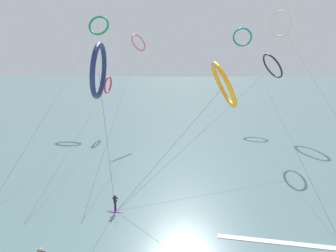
{
  "coord_description": "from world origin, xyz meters",
  "views": [
    {
      "loc": [
        0.95,
        -6.48,
        13.29
      ],
      "look_at": [
        0.0,
        23.89,
        5.93
      ],
      "focal_mm": 29.79,
      "sensor_mm": 36.0,
      "label": 1
    }
  ],
  "objects_px": {
    "kite_ivory": "(280,24)",
    "kite_coral": "(138,43)",
    "kite_amber": "(224,85)",
    "kite_navy": "(99,71)",
    "kite_charcoal": "(272,66)",
    "kite_teal": "(242,37)",
    "kite_emerald": "(99,26)",
    "surfer_violet": "(115,204)",
    "kite_crimson": "(108,85)"
  },
  "relations": [
    {
      "from": "kite_coral",
      "to": "kite_ivory",
      "type": "relative_size",
      "value": 0.82
    },
    {
      "from": "surfer_violet",
      "to": "kite_ivory",
      "type": "height_order",
      "value": "kite_ivory"
    },
    {
      "from": "kite_teal",
      "to": "kite_coral",
      "type": "bearing_deg",
      "value": -144.39
    },
    {
      "from": "kite_navy",
      "to": "kite_teal",
      "type": "xyz_separation_m",
      "value": [
        20.03,
        40.55,
        5.4
      ]
    },
    {
      "from": "kite_ivory",
      "to": "kite_coral",
      "type": "bearing_deg",
      "value": 67.53
    },
    {
      "from": "kite_navy",
      "to": "kite_ivory",
      "type": "xyz_separation_m",
      "value": [
        26.24,
        36.09,
        7.51
      ]
    },
    {
      "from": "kite_coral",
      "to": "kite_emerald",
      "type": "bearing_deg",
      "value": 77.67
    },
    {
      "from": "surfer_violet",
      "to": "kite_teal",
      "type": "distance_m",
      "value": 47.88
    },
    {
      "from": "kite_teal",
      "to": "kite_ivory",
      "type": "relative_size",
      "value": 1.12
    },
    {
      "from": "kite_teal",
      "to": "kite_emerald",
      "type": "xyz_separation_m",
      "value": [
        -30.49,
        -1.0,
        2.35
      ]
    },
    {
      "from": "kite_charcoal",
      "to": "kite_crimson",
      "type": "distance_m",
      "value": 27.87
    },
    {
      "from": "kite_coral",
      "to": "kite_emerald",
      "type": "xyz_separation_m",
      "value": [
        -9.67,
        10.0,
        4.06
      ]
    },
    {
      "from": "kite_teal",
      "to": "kite_coral",
      "type": "relative_size",
      "value": 1.38
    },
    {
      "from": "kite_teal",
      "to": "kite_ivory",
      "type": "bearing_deg",
      "value": -27.94
    },
    {
      "from": "kite_crimson",
      "to": "kite_ivory",
      "type": "relative_size",
      "value": 0.79
    },
    {
      "from": "kite_emerald",
      "to": "kite_coral",
      "type": "bearing_deg",
      "value": -39.93
    },
    {
      "from": "kite_teal",
      "to": "kite_ivory",
      "type": "height_order",
      "value": "kite_ivory"
    },
    {
      "from": "kite_charcoal",
      "to": "kite_emerald",
      "type": "distance_m",
      "value": 37.26
    },
    {
      "from": "kite_coral",
      "to": "kite_charcoal",
      "type": "relative_size",
      "value": 1.56
    },
    {
      "from": "kite_crimson",
      "to": "kite_amber",
      "type": "height_order",
      "value": "kite_amber"
    },
    {
      "from": "kite_navy",
      "to": "kite_coral",
      "type": "xyz_separation_m",
      "value": [
        -0.79,
        29.55,
        3.69
      ]
    },
    {
      "from": "kite_charcoal",
      "to": "kite_emerald",
      "type": "height_order",
      "value": "kite_emerald"
    },
    {
      "from": "kite_charcoal",
      "to": "kite_amber",
      "type": "distance_m",
      "value": 20.11
    },
    {
      "from": "kite_coral",
      "to": "kite_charcoal",
      "type": "distance_m",
      "value": 23.32
    },
    {
      "from": "kite_navy",
      "to": "kite_charcoal",
      "type": "distance_m",
      "value": 27.63
    },
    {
      "from": "kite_navy",
      "to": "kite_charcoal",
      "type": "bearing_deg",
      "value": 131.53
    },
    {
      "from": "kite_crimson",
      "to": "kite_ivory",
      "type": "xyz_separation_m",
      "value": [
        32.59,
        7.87,
        11.22
      ]
    },
    {
      "from": "kite_navy",
      "to": "kite_teal",
      "type": "height_order",
      "value": "kite_teal"
    },
    {
      "from": "kite_ivory",
      "to": "kite_amber",
      "type": "distance_m",
      "value": 38.97
    },
    {
      "from": "kite_navy",
      "to": "kite_charcoal",
      "type": "height_order",
      "value": "kite_navy"
    },
    {
      "from": "kite_navy",
      "to": "kite_amber",
      "type": "relative_size",
      "value": 1.11
    },
    {
      "from": "kite_navy",
      "to": "kite_emerald",
      "type": "height_order",
      "value": "kite_emerald"
    },
    {
      "from": "kite_amber",
      "to": "kite_emerald",
      "type": "bearing_deg",
      "value": 24.77
    },
    {
      "from": "kite_teal",
      "to": "kite_crimson",
      "type": "relative_size",
      "value": 1.42
    },
    {
      "from": "kite_emerald",
      "to": "kite_ivory",
      "type": "distance_m",
      "value": 36.86
    },
    {
      "from": "kite_coral",
      "to": "kite_charcoal",
      "type": "bearing_deg",
      "value": -82.88
    },
    {
      "from": "kite_teal",
      "to": "kite_charcoal",
      "type": "xyz_separation_m",
      "value": [
        -0.24,
        -21.28,
        -5.5
      ]
    },
    {
      "from": "kite_crimson",
      "to": "kite_ivory",
      "type": "bearing_deg",
      "value": 112.22
    },
    {
      "from": "kite_coral",
      "to": "kite_amber",
      "type": "relative_size",
      "value": 2.54
    },
    {
      "from": "kite_teal",
      "to": "kite_crimson",
      "type": "distance_m",
      "value": 30.51
    },
    {
      "from": "kite_navy",
      "to": "kite_emerald",
      "type": "distance_m",
      "value": 41.64
    },
    {
      "from": "kite_emerald",
      "to": "kite_ivory",
      "type": "relative_size",
      "value": 1.05
    },
    {
      "from": "kite_charcoal",
      "to": "kite_crimson",
      "type": "height_order",
      "value": "kite_charcoal"
    },
    {
      "from": "kite_navy",
      "to": "kite_amber",
      "type": "height_order",
      "value": "kite_navy"
    },
    {
      "from": "kite_navy",
      "to": "kite_teal",
      "type": "bearing_deg",
      "value": 151.0
    },
    {
      "from": "kite_emerald",
      "to": "kite_teal",
      "type": "bearing_deg",
      "value": 7.92
    },
    {
      "from": "kite_ivory",
      "to": "kite_amber",
      "type": "bearing_deg",
      "value": 118.73
    },
    {
      "from": "kite_navy",
      "to": "surfer_violet",
      "type": "bearing_deg",
      "value": 96.99
    },
    {
      "from": "kite_navy",
      "to": "kite_charcoal",
      "type": "relative_size",
      "value": 0.68
    },
    {
      "from": "kite_teal",
      "to": "kite_emerald",
      "type": "height_order",
      "value": "kite_emerald"
    }
  ]
}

